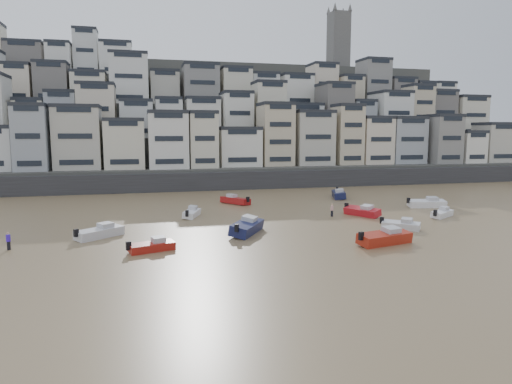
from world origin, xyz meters
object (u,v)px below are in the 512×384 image
object	(u,v)px
boat_g	(427,202)
boat_f	(192,212)
person_blue	(8,241)
boat_j	(152,245)
boat_b	(401,224)
boat_e	(362,210)
boat_k	(99,230)
boat_c	(247,225)
boat_d	(442,212)
person_pink	(332,210)
boat_i	(339,193)
boat_h	(235,199)
boat_a	(385,236)

from	to	relation	value
boat_g	boat_f	bearing A→B (deg)	-169.94
boat_g	person_blue	distance (m)	55.51
boat_f	boat_j	distance (m)	17.85
boat_b	boat_j	distance (m)	28.58
boat_b	boat_f	distance (m)	26.69
boat_e	boat_k	xyz separation A→B (m)	(-33.40, -4.95, 0.03)
boat_e	boat_c	bearing A→B (deg)	-95.97
boat_d	person_pink	size ratio (longest dim) A/B	2.76
person_pink	boat_f	bearing A→B (deg)	166.88
boat_f	boat_i	distance (m)	29.09
boat_j	boat_k	size ratio (longest dim) A/B	0.81
boat_c	boat_f	bearing A→B (deg)	54.84
person_blue	person_pink	size ratio (longest dim) A/B	1.00
boat_b	boat_f	xyz separation A→B (m)	(-22.84, 13.81, 0.04)
boat_e	boat_h	bearing A→B (deg)	-162.15
boat_c	boat_h	distance (m)	21.58
boat_c	boat_k	size ratio (longest dim) A/B	1.20
boat_e	boat_h	xyz separation A→B (m)	(-14.59, 14.48, 0.03)
boat_d	boat_i	size ratio (longest dim) A/B	0.74
boat_g	boat_i	size ratio (longest dim) A/B	0.93
boat_a	boat_e	bearing A→B (deg)	57.13
boat_i	boat_b	bearing A→B (deg)	10.12
person_blue	person_pink	bearing A→B (deg)	13.24
boat_h	person_pink	size ratio (longest dim) A/B	3.31
boat_b	boat_j	xyz separation A→B (m)	(-28.41, -3.15, 0.01)
boat_h	boat_d	bearing A→B (deg)	-160.02
boat_h	person_blue	xyz separation A→B (m)	(-26.84, -22.74, 0.08)
boat_g	person_pink	xyz separation A→B (m)	(-16.90, -3.48, 0.05)
boat_c	boat_i	world-z (taller)	boat_c
boat_h	boat_k	size ratio (longest dim) A/B	1.00
boat_b	boat_a	bearing A→B (deg)	-91.51
boat_e	person_pink	world-z (taller)	person_pink
boat_c	boat_e	distance (m)	18.90
boat_e	boat_j	distance (m)	30.60
boat_d	boat_a	bearing A→B (deg)	-174.70
boat_f	boat_j	xyz separation A→B (m)	(-5.57, -16.96, -0.04)
boat_f	person_pink	bearing A→B (deg)	-82.56
boat_b	person_pink	bearing A→B (deg)	156.71
boat_c	boat_g	bearing A→B (deg)	-38.22
boat_c	boat_d	bearing A→B (deg)	-50.84
boat_g	boat_h	world-z (taller)	boat_g
boat_e	boat_i	bearing A→B (deg)	138.90
boat_d	boat_f	xyz separation A→B (m)	(-32.42, 8.23, 0.02)
boat_c	person_blue	world-z (taller)	boat_c
boat_a	boat_g	size ratio (longest dim) A/B	1.07
boat_d	boat_i	distance (m)	20.92
boat_c	boat_h	bearing A→B (deg)	24.03
boat_b	person_pink	xyz separation A→B (m)	(-4.53, 9.54, 0.23)
boat_a	boat_k	xyz separation A→B (m)	(-28.19, 10.07, -0.10)
boat_j	person_pink	size ratio (longest dim) A/B	2.70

